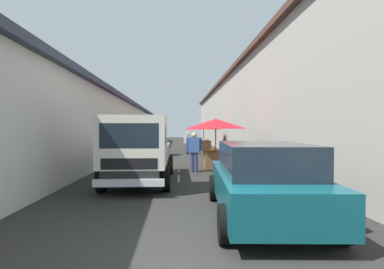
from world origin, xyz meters
name	(u,v)px	position (x,y,z in m)	size (l,w,h in m)	color
ground	(180,158)	(13.50, 0.00, 0.00)	(90.00, 90.00, 0.00)	#282826
building_left_whitewash	(73,127)	(15.75, 7.03, 1.89)	(49.80, 7.50, 3.77)	beige
building_right_concrete	(282,112)	(15.75, -7.03, 2.90)	(49.80, 7.50, 5.77)	#A39E93
fruit_stall_far_left	(204,129)	(18.21, -1.87, 1.71)	(2.85, 2.85, 2.23)	#9E9EA3
fruit_stall_mid_lane	(149,132)	(15.07, 2.00, 1.57)	(2.13, 2.13, 2.10)	#9E9EA3
fruit_stall_far_right	(215,128)	(8.79, -1.49, 1.78)	(2.69, 2.69, 2.25)	#9E9EA3
hatchback_car	(263,180)	(1.84, -1.48, 0.74)	(4.01, 2.13, 1.45)	#0F4C56
delivery_truck	(138,152)	(4.97, 1.35, 1.04)	(4.93, 2.00, 2.08)	black
vendor_by_crates	(188,142)	(16.13, -0.56, 0.87)	(0.40, 0.54, 1.52)	navy
vendor_in_shade	(194,149)	(7.86, -0.52, 0.92)	(0.31, 0.62, 1.59)	navy
parked_scooter	(139,154)	(11.48, 2.17, 0.45)	(1.69, 0.32, 1.14)	black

